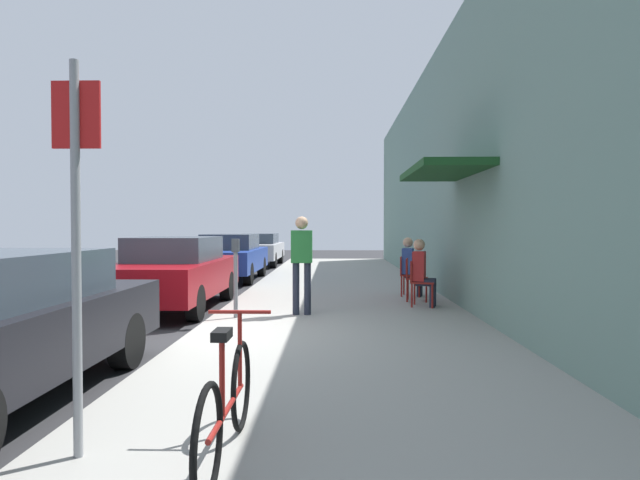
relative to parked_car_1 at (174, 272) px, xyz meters
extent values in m
plane|color=#2D2D30|center=(1.10, -3.04, -0.74)|extent=(60.00, 60.00, 0.00)
cube|color=#9E9B93|center=(3.35, -1.04, -0.68)|extent=(4.50, 32.00, 0.12)
cube|color=gray|center=(5.75, -1.04, 2.17)|extent=(0.30, 32.00, 5.83)
cube|color=#19471E|center=(5.05, -1.29, 1.86)|extent=(1.10, 2.80, 0.12)
cylinder|color=black|center=(0.79, -4.43, -0.42)|extent=(0.22, 0.64, 0.64)
cube|color=maroon|center=(0.00, -0.03, -0.10)|extent=(1.80, 4.40, 0.64)
cube|color=#333D47|center=(0.00, 0.12, 0.46)|extent=(1.48, 2.11, 0.47)
cylinder|color=black|center=(0.79, 1.33, -0.42)|extent=(0.22, 0.64, 0.64)
cylinder|color=black|center=(-0.79, 1.33, -0.42)|extent=(0.22, 0.64, 0.64)
cylinder|color=black|center=(0.79, -1.40, -0.42)|extent=(0.22, 0.64, 0.64)
cylinder|color=black|center=(-0.79, -1.40, -0.42)|extent=(0.22, 0.64, 0.64)
cube|color=navy|center=(0.00, 5.70, -0.11)|extent=(1.80, 4.40, 0.63)
cube|color=#333D47|center=(0.00, 5.85, 0.44)|extent=(1.48, 2.11, 0.47)
cylinder|color=black|center=(0.79, 7.06, -0.42)|extent=(0.22, 0.64, 0.64)
cylinder|color=black|center=(-0.79, 7.06, -0.42)|extent=(0.22, 0.64, 0.64)
cylinder|color=black|center=(0.79, 4.33, -0.42)|extent=(0.22, 0.64, 0.64)
cylinder|color=black|center=(-0.79, 4.33, -0.42)|extent=(0.22, 0.64, 0.64)
cube|color=#B7B7BC|center=(0.00, 11.91, -0.11)|extent=(1.80, 4.40, 0.62)
cube|color=#333D47|center=(0.00, 12.06, 0.41)|extent=(1.48, 2.11, 0.42)
cylinder|color=black|center=(0.79, 13.28, -0.42)|extent=(0.22, 0.64, 0.64)
cylinder|color=black|center=(-0.79, 13.28, -0.42)|extent=(0.22, 0.64, 0.64)
cylinder|color=black|center=(0.79, 10.55, -0.42)|extent=(0.22, 0.64, 0.64)
cylinder|color=black|center=(-0.79, 10.55, -0.42)|extent=(0.22, 0.64, 0.64)
cylinder|color=slate|center=(1.55, -1.68, -0.07)|extent=(0.07, 0.07, 1.10)
cube|color=#383D42|center=(1.55, -1.68, 0.59)|extent=(0.12, 0.10, 0.22)
cylinder|color=gray|center=(1.50, -7.04, 0.68)|extent=(0.06, 0.06, 2.60)
cube|color=red|center=(1.50, -7.02, 1.63)|extent=(0.32, 0.02, 0.44)
torus|color=black|center=(2.49, -6.54, -0.29)|extent=(0.04, 0.66, 0.66)
torus|color=black|center=(2.49, -7.59, -0.29)|extent=(0.04, 0.66, 0.66)
cylinder|color=maroon|center=(2.49, -7.06, -0.29)|extent=(0.04, 1.05, 0.04)
cylinder|color=maroon|center=(2.49, -7.21, -0.04)|extent=(0.04, 0.04, 0.50)
cube|color=black|center=(2.49, -7.21, 0.23)|extent=(0.10, 0.20, 0.06)
cylinder|color=maroon|center=(2.49, -6.59, -0.01)|extent=(0.03, 0.03, 0.56)
cylinder|color=maroon|center=(2.49, -6.59, 0.27)|extent=(0.46, 0.03, 0.03)
cylinder|color=maroon|center=(5.14, -0.22, -0.40)|extent=(0.04, 0.04, 0.45)
cylinder|color=maroon|center=(5.03, -0.58, -0.40)|extent=(0.04, 0.04, 0.45)
cylinder|color=maroon|center=(4.77, -0.11, -0.40)|extent=(0.04, 0.04, 0.45)
cylinder|color=maroon|center=(4.66, -0.48, -0.40)|extent=(0.04, 0.04, 0.45)
cube|color=maroon|center=(4.90, -0.35, -0.16)|extent=(0.55, 0.55, 0.03)
cube|color=maroon|center=(4.70, -0.29, 0.05)|extent=(0.15, 0.43, 0.40)
cylinder|color=#232838|center=(5.10, -0.30, -0.39)|extent=(0.11, 0.11, 0.47)
cylinder|color=#232838|center=(4.98, -0.26, -0.15)|extent=(0.38, 0.24, 0.14)
cylinder|color=#232838|center=(5.04, -0.49, -0.39)|extent=(0.11, 0.11, 0.47)
cylinder|color=#232838|center=(4.92, -0.46, -0.15)|extent=(0.38, 0.24, 0.14)
cube|color=#B22626|center=(4.82, -0.32, 0.15)|extent=(0.31, 0.41, 0.56)
sphere|color=tan|center=(4.82, -0.32, 0.56)|extent=(0.22, 0.22, 0.22)
cylinder|color=maroon|center=(5.12, 0.57, -0.40)|extent=(0.04, 0.04, 0.45)
cylinder|color=maroon|center=(5.05, 0.19, -0.40)|extent=(0.04, 0.04, 0.45)
cylinder|color=maroon|center=(4.75, 0.63, -0.40)|extent=(0.04, 0.04, 0.45)
cylinder|color=maroon|center=(4.68, 0.26, -0.40)|extent=(0.04, 0.04, 0.45)
cube|color=maroon|center=(4.90, 0.41, -0.16)|extent=(0.51, 0.51, 0.03)
cube|color=maroon|center=(4.70, 0.45, 0.05)|extent=(0.11, 0.44, 0.40)
cylinder|color=maroon|center=(5.13, 1.32, -0.40)|extent=(0.04, 0.04, 0.45)
cylinder|color=maroon|center=(5.03, 0.95, -0.40)|extent=(0.04, 0.04, 0.45)
cylinder|color=maroon|center=(4.77, 1.42, -0.40)|extent=(0.04, 0.04, 0.45)
cylinder|color=maroon|center=(4.67, 1.05, -0.40)|extent=(0.04, 0.04, 0.45)
cube|color=maroon|center=(4.90, 1.19, -0.16)|extent=(0.54, 0.54, 0.03)
cube|color=maroon|center=(4.70, 1.24, 0.05)|extent=(0.14, 0.43, 0.40)
cylinder|color=#232838|center=(5.10, 1.24, -0.39)|extent=(0.11, 0.11, 0.47)
cylinder|color=#232838|center=(4.97, 1.27, -0.15)|extent=(0.38, 0.23, 0.14)
cylinder|color=#232838|center=(5.05, 1.04, -0.39)|extent=(0.11, 0.11, 0.47)
cylinder|color=#232838|center=(4.92, 1.08, -0.15)|extent=(0.38, 0.23, 0.14)
cube|color=#334C99|center=(4.82, 1.21, 0.15)|extent=(0.31, 0.40, 0.56)
sphere|color=tan|center=(4.82, 1.21, 0.56)|extent=(0.22, 0.22, 0.22)
cylinder|color=#232838|center=(2.54, -1.34, -0.17)|extent=(0.12, 0.12, 0.90)
cylinder|color=#232838|center=(2.74, -1.34, -0.17)|extent=(0.12, 0.12, 0.90)
cube|color=#267233|center=(2.64, -1.34, 0.56)|extent=(0.36, 0.22, 0.56)
sphere|color=tan|center=(2.64, -1.34, 0.97)|extent=(0.22, 0.22, 0.22)
camera|label=1|loc=(3.18, -10.45, 0.89)|focal=29.70mm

